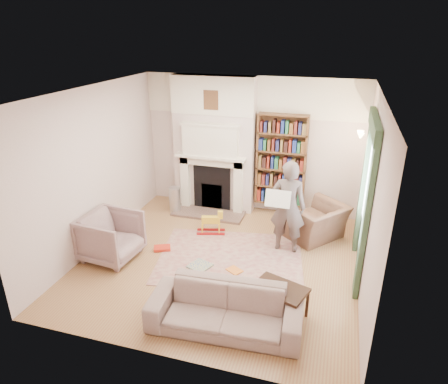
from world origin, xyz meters
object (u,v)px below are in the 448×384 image
(armchair_left, at_px, (111,237))
(paraffin_heater, at_px, (175,200))
(bookcase, at_px, (281,160))
(armchair_reading, at_px, (315,221))
(rocking_horse, at_px, (211,222))
(sofa, at_px, (225,309))
(man_reading, at_px, (288,207))
(coffee_table, at_px, (279,301))

(armchair_left, xyz_separation_m, paraffin_heater, (0.30, 2.02, -0.13))
(bookcase, height_order, armchair_reading, bookcase)
(armchair_reading, relative_size, rocking_horse, 1.89)
(sofa, distance_m, rocking_horse, 2.60)
(sofa, height_order, rocking_horse, sofa)
(armchair_reading, relative_size, man_reading, 0.61)
(man_reading, height_order, coffee_table, man_reading)
(armchair_left, height_order, rocking_horse, armchair_left)
(paraffin_heater, distance_m, rocking_horse, 1.26)
(armchair_left, relative_size, paraffin_heater, 1.61)
(armchair_left, height_order, man_reading, man_reading)
(armchair_reading, distance_m, rocking_horse, 1.95)
(sofa, xyz_separation_m, paraffin_heater, (-2.03, 3.12, -0.01))
(armchair_left, relative_size, sofa, 0.45)
(armchair_left, bearing_deg, bookcase, -38.01)
(bookcase, relative_size, coffee_table, 2.64)
(armchair_reading, distance_m, sofa, 2.96)
(armchair_reading, relative_size, armchair_left, 1.14)
(armchair_reading, height_order, man_reading, man_reading)
(coffee_table, bearing_deg, armchair_reading, 102.85)
(bookcase, bearing_deg, armchair_reading, -46.51)
(armchair_left, xyz_separation_m, man_reading, (2.79, 1.11, 0.43))
(bookcase, distance_m, man_reading, 1.54)
(armchair_reading, bearing_deg, man_reading, 2.76)
(bookcase, height_order, man_reading, bookcase)
(coffee_table, bearing_deg, bookcase, 118.95)
(man_reading, bearing_deg, rocking_horse, -6.69)
(coffee_table, relative_size, rocking_horse, 1.31)
(sofa, bearing_deg, rocking_horse, 108.65)
(armchair_reading, xyz_separation_m, man_reading, (-0.45, -0.60, 0.50))
(bookcase, relative_size, man_reading, 1.12)
(bookcase, relative_size, paraffin_heater, 3.36)
(bookcase, bearing_deg, armchair_left, -133.34)
(armchair_reading, bearing_deg, sofa, 21.61)
(coffee_table, xyz_separation_m, paraffin_heater, (-2.67, 2.68, 0.05))
(sofa, bearing_deg, bookcase, 84.70)
(paraffin_heater, bearing_deg, sofa, -56.95)
(coffee_table, bearing_deg, sofa, -125.92)
(rocking_horse, bearing_deg, paraffin_heater, 130.18)
(armchair_left, distance_m, rocking_horse, 1.87)
(man_reading, xyz_separation_m, rocking_horse, (-1.46, 0.19, -0.59))
(armchair_reading, distance_m, paraffin_heater, 2.96)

